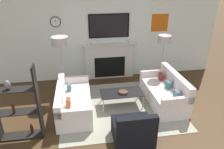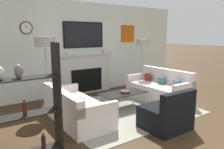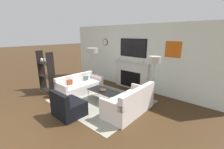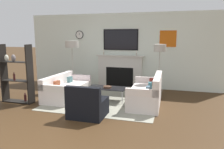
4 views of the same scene
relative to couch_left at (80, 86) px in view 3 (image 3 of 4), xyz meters
name	(u,v)px [view 3 (image 3 of 4)]	position (x,y,z in m)	size (l,w,h in m)	color
fireplace_wall	(133,60)	(1.24, 1.94, 0.96)	(7.25, 0.28, 2.70)	silver
area_rug	(101,101)	(1.23, 0.00, -0.25)	(3.09, 2.65, 0.01)	gray
couch_left	(80,86)	(0.00, 0.00, 0.00)	(0.85, 1.80, 0.71)	silver
couch_right	(130,103)	(2.47, 0.00, 0.04)	(0.85, 1.72, 0.84)	silver
armchair	(68,107)	(1.25, -1.33, 0.01)	(0.82, 0.73, 0.78)	black
coffee_table	(103,91)	(1.29, 0.06, 0.11)	(1.13, 0.58, 0.39)	black
decorative_bowl	(103,90)	(1.32, 0.02, 0.17)	(0.25, 0.25, 0.06)	#482F22
floor_lamp_left	(93,51)	(-0.24, 0.95, 1.33)	(0.46, 0.46, 1.73)	#9E998E
floor_lamp_right	(155,61)	(2.71, 0.95, 1.23)	(0.37, 0.37, 1.64)	#9E998E
shelf_unit	(46,72)	(-1.12, -0.81, 0.55)	(0.92, 0.28, 1.66)	black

